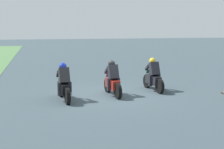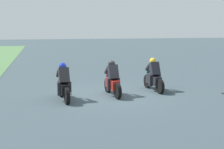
% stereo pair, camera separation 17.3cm
% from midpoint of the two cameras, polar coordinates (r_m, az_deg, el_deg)
% --- Properties ---
extents(ground_plane, '(120.00, 120.00, 0.00)m').
position_cam_midpoint_polar(ground_plane, '(13.72, -0.29, -3.72)').
color(ground_plane, '#39484F').
extents(rider_lane_a, '(2.04, 0.55, 1.51)m').
position_cam_midpoint_polar(rider_lane_a, '(14.69, 7.08, -0.48)').
color(rider_lane_a, black).
rests_on(rider_lane_a, ground_plane).
extents(rider_lane_b, '(2.04, 0.56, 1.51)m').
position_cam_midpoint_polar(rider_lane_b, '(13.55, -0.26, -1.18)').
color(rider_lane_b, black).
rests_on(rider_lane_b, ground_plane).
extents(rider_lane_c, '(2.04, 0.57, 1.51)m').
position_cam_midpoint_polar(rider_lane_c, '(12.81, -9.00, -1.88)').
color(rider_lane_c, black).
rests_on(rider_lane_c, ground_plane).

